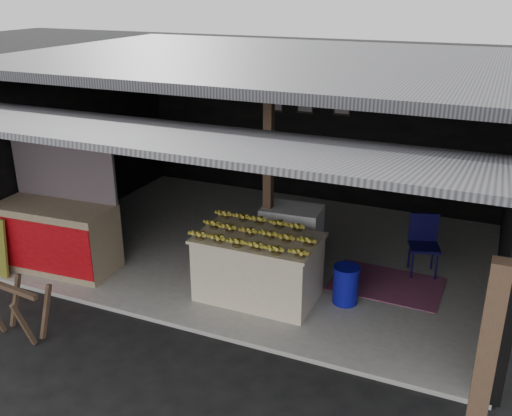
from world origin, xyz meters
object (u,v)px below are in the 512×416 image
at_px(banana_table, 258,267).
at_px(water_barrel, 346,286).
at_px(neighbor_stall, 57,234).
at_px(sawhorse, 18,306).
at_px(plastic_chair, 424,239).
at_px(white_crate, 291,237).

bearing_deg(banana_table, water_barrel, 15.72).
xyz_separation_m(neighbor_stall, water_barrel, (4.13, 0.69, -0.28)).
bearing_deg(sawhorse, plastic_chair, 46.06).
distance_m(white_crate, sawhorse, 3.74).
relative_size(sawhorse, water_barrel, 1.40).
height_order(neighbor_stall, sawhorse, neighbor_stall).
distance_m(banana_table, water_barrel, 1.17).
bearing_deg(plastic_chair, white_crate, -178.16).
height_order(water_barrel, plastic_chair, plastic_chair).
distance_m(neighbor_stall, water_barrel, 4.19).
xyz_separation_m(neighbor_stall, plastic_chair, (4.90, 1.98, -0.02)).
bearing_deg(banana_table, white_crate, 84.48).
bearing_deg(neighbor_stall, water_barrel, 5.98).
bearing_deg(plastic_chair, sawhorse, -156.81).
height_order(banana_table, neighbor_stall, neighbor_stall).
xyz_separation_m(water_barrel, plastic_chair, (0.77, 1.29, 0.27)).
bearing_deg(neighbor_stall, plastic_chair, 18.50).
relative_size(white_crate, neighbor_stall, 0.53).
height_order(white_crate, sawhorse, white_crate).
bearing_deg(banana_table, plastic_chair, 40.26).
distance_m(white_crate, plastic_chair, 1.89).
xyz_separation_m(white_crate, water_barrel, (1.01, -0.68, -0.22)).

